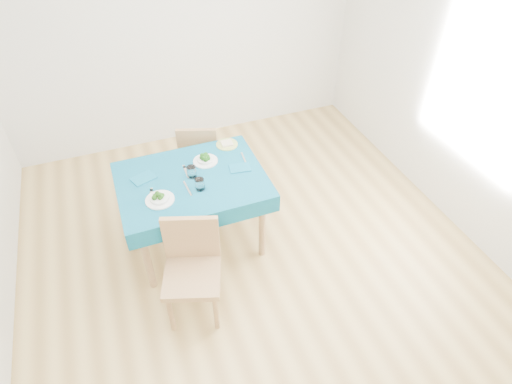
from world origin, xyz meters
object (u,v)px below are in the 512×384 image
object	(u,v)px
table	(196,212)
bowl_near	(159,197)
bowl_far	(205,159)
chair_far	(200,153)
side_plate	(227,144)
chair_near	(191,268)

from	to	relation	value
table	bowl_near	distance (m)	0.54
table	bowl_far	size ratio (longest dim) A/B	5.62
chair_far	bowl_far	xyz separation A→B (m)	(-0.08, -0.54, 0.33)
bowl_far	side_plate	xyz separation A→B (m)	(0.25, 0.17, -0.03)
bowl_near	chair_near	bearing A→B (deg)	-81.29
bowl_far	chair_far	bearing A→B (deg)	82.09
table	bowl_near	size ratio (longest dim) A/B	5.29
chair_far	bowl_far	distance (m)	0.63
bowl_near	side_plate	xyz separation A→B (m)	(0.72, 0.53, -0.03)
chair_near	bowl_far	xyz separation A→B (m)	(0.38, 0.90, 0.27)
chair_near	chair_far	world-z (taller)	chair_near
table	chair_near	size ratio (longest dim) A/B	1.15
table	bowl_far	distance (m)	0.48
chair_far	bowl_near	bearing A→B (deg)	77.83
table	chair_far	xyz separation A→B (m)	(0.25, 0.72, 0.09)
bowl_near	chair_far	bearing A→B (deg)	58.82
bowl_near	side_plate	size ratio (longest dim) A/B	1.15
bowl_far	chair_near	bearing A→B (deg)	-113.14
table	side_plate	bearing A→B (deg)	40.12
side_plate	chair_near	bearing A→B (deg)	-120.65
bowl_near	bowl_far	xyz separation A→B (m)	(0.47, 0.36, -0.00)
chair_near	bowl_far	size ratio (longest dim) A/B	4.90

